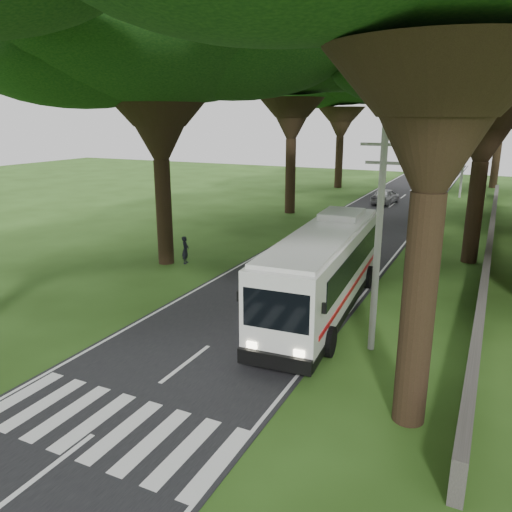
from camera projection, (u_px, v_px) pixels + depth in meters
The scene contains 17 objects.
ground at pixel (150, 392), 15.58m from camera, with size 140.00×140.00×0.00m, color #244213.
road at pixel (358, 232), 37.25m from camera, with size 8.00×120.00×0.04m, color black.
crosswalk at pixel (106, 426), 13.85m from camera, with size 8.00×3.00×0.01m, color silver.
property_wall at pixel (490, 239), 32.44m from camera, with size 0.35×50.00×1.20m, color #383533.
pole_near at pixel (378, 239), 17.35m from camera, with size 1.60×0.24×8.00m.
pole_mid at pixel (442, 178), 34.68m from camera, with size 1.60×0.24×8.00m.
pole_far at pixel (464, 158), 52.01m from camera, with size 1.60×0.24×8.00m.
tree_l_mida at pixel (155, 40), 26.07m from camera, with size 16.39×16.39×15.73m.
tree_l_midb at pixel (293, 55), 41.18m from camera, with size 15.63×15.63×16.64m.
tree_l_far at pixel (342, 82), 57.48m from camera, with size 13.34×13.34×15.20m.
tree_r_mida at pixel (494, 47), 26.36m from camera, with size 14.81×14.81×15.13m.
tree_r_midb at pixel (492, 79), 42.30m from camera, with size 13.85×13.85×14.47m.
tree_r_far at pixel (504, 95), 57.67m from camera, with size 13.35×13.35×13.65m.
coach_bus at pixel (324, 268), 21.56m from camera, with size 3.53×12.51×3.64m.
distant_car_a at pixel (385, 196), 49.03m from camera, with size 1.79×4.44×1.51m, color #A5A4A9.
distant_car_c at pixel (432, 174), 67.67m from camera, with size 2.01×4.95×1.44m, color maroon.
pedestrian at pixel (185, 250), 29.03m from camera, with size 0.59×0.39×1.62m, color black.
Camera 1 is at (9.03, -11.03, 8.28)m, focal length 35.00 mm.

